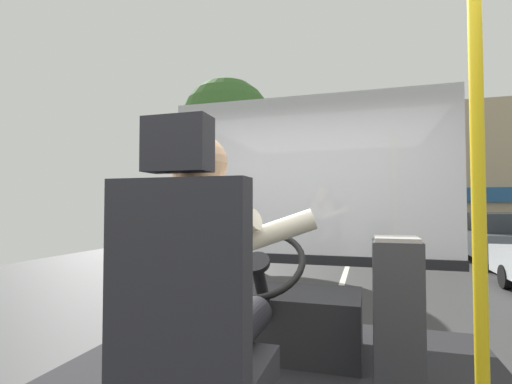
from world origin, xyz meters
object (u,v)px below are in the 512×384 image
(handrail_pole, at_px, (479,213))
(fare_box, at_px, (397,320))
(parked_car_charcoal, at_px, (502,237))
(steering_console, at_px, (277,318))
(bus_driver, at_px, (205,275))
(driver_seat, at_px, (190,337))

(handrail_pole, distance_m, fare_box, 0.84)
(fare_box, height_order, parked_car_charcoal, fare_box)
(steering_console, height_order, parked_car_charcoal, steering_console)
(fare_box, bearing_deg, bus_driver, -136.29)
(steering_console, bearing_deg, bus_driver, -90.00)
(steering_console, relative_size, parked_car_charcoal, 0.25)
(handrail_pole, bearing_deg, parked_car_charcoal, 72.86)
(steering_console, relative_size, fare_box, 1.34)
(driver_seat, xyz_separation_m, fare_box, (0.73, 0.81, -0.12))
(parked_car_charcoal, bearing_deg, handrail_pole, -107.14)
(driver_seat, xyz_separation_m, bus_driver, (0.00, 0.12, 0.19))
(driver_seat, height_order, parked_car_charcoal, driver_seat)
(bus_driver, bearing_deg, fare_box, 43.71)
(handrail_pole, bearing_deg, steering_console, 131.03)
(handrail_pole, height_order, fare_box, handrail_pole)
(fare_box, bearing_deg, parked_car_charcoal, 70.77)
(bus_driver, relative_size, fare_box, 1.01)
(fare_box, distance_m, parked_car_charcoal, 10.55)
(steering_console, height_order, fare_box, steering_console)
(driver_seat, bearing_deg, steering_console, 90.00)
(steering_console, xyz_separation_m, fare_box, (0.73, -0.48, 0.19))
(driver_seat, relative_size, handrail_pole, 0.67)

